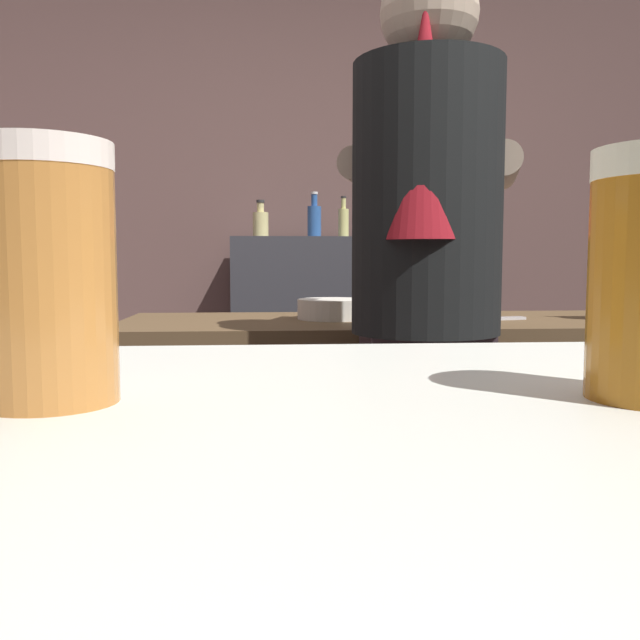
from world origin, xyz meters
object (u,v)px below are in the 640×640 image
at_px(chefs_knife, 488,319).
at_px(bottle_olive_oil, 314,220).
at_px(bottle_soy, 343,221).
at_px(bottle_vinegar, 261,223).
at_px(mixing_bowl, 334,309).
at_px(bartender, 425,297).
at_px(pint_glass_far, 47,274).
at_px(knife_block, 626,284).

relative_size(chefs_knife, bottle_olive_oil, 1.09).
xyz_separation_m(bottle_soy, bottle_olive_oil, (-0.14, 0.03, 0.01)).
bearing_deg(bottle_soy, bottle_olive_oil, 166.30).
bearing_deg(bottle_olive_oil, bottle_vinegar, -178.17).
distance_m(bottle_soy, bottle_olive_oil, 0.14).
bearing_deg(mixing_bowl, bottle_olive_oil, 88.88).
relative_size(bartender, pint_glass_far, 12.51).
distance_m(mixing_bowl, bottle_soy, 1.32).
xyz_separation_m(bartender, bottle_olive_oil, (-0.14, 1.78, 0.28)).
height_order(pint_glass_far, bottle_vinegar, bottle_vinegar).
distance_m(knife_block, mixing_bowl, 0.86).
bearing_deg(mixing_bowl, knife_block, -6.34).
relative_size(mixing_bowl, bottle_soy, 1.10).
relative_size(bottle_soy, bottle_olive_oil, 0.90).
height_order(bartender, knife_block, bartender).
xyz_separation_m(knife_block, chefs_knife, (-0.41, 0.02, -0.10)).
xyz_separation_m(bartender, pint_glass_far, (-0.47, -1.15, 0.08)).
bearing_deg(chefs_knife, pint_glass_far, -129.25).
bearing_deg(knife_block, mixing_bowl, 173.66).
bearing_deg(bottle_olive_oil, chefs_knife, -72.96).
xyz_separation_m(knife_block, bottle_vinegar, (-1.09, 1.39, 0.25)).
bearing_deg(bottle_vinegar, bartender, -77.25).
bearing_deg(knife_block, bottle_olive_oil, 120.75).
distance_m(bartender, chefs_knife, 0.50).
bearing_deg(bottle_soy, chefs_knife, -78.12).
height_order(bottle_vinegar, bottle_soy, bottle_soy).
bearing_deg(bartender, chefs_knife, -17.19).
height_order(chefs_knife, bottle_soy, bottle_soy).
bearing_deg(bottle_vinegar, chefs_knife, -63.48).
relative_size(bottle_vinegar, bottle_soy, 0.91).
xyz_separation_m(pint_glass_far, bottle_vinegar, (0.07, 2.92, 0.18)).
height_order(knife_block, bottle_vinegar, bottle_vinegar).
relative_size(pint_glass_far, bottle_soy, 0.72).
bearing_deg(pint_glass_far, knife_block, 52.90).
distance_m(knife_block, bottle_vinegar, 1.78).
height_order(knife_block, pint_glass_far, knife_block).
bearing_deg(pint_glass_far, bottle_vinegar, 88.60).
relative_size(knife_block, pint_glass_far, 1.99).
height_order(knife_block, bottle_olive_oil, bottle_olive_oil).
bearing_deg(bartender, bottle_vinegar, 30.33).
bearing_deg(bottle_olive_oil, pint_glass_far, -96.48).
bearing_deg(pint_glass_far, bottle_olive_oil, 83.52).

